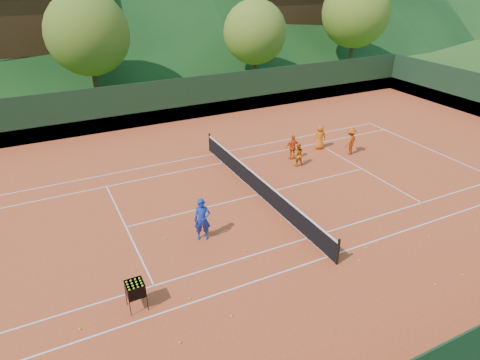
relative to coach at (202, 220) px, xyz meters
name	(u,v)px	position (x,y,z in m)	size (l,w,h in m)	color
ground	(259,195)	(3.80, 2.24, -0.92)	(400.00, 400.00, 0.00)	#2D4D18
clay_court	(259,195)	(3.80, 2.24, -0.91)	(40.00, 24.00, 0.02)	#CA4620
coach	(202,220)	(0.00, 0.00, 0.00)	(0.66, 0.43, 1.81)	#182F9E
student_a	(298,155)	(7.29, 4.19, -0.25)	(0.63, 0.49, 1.30)	orange
student_b	(293,147)	(7.51, 5.02, -0.18)	(0.85, 0.35, 1.44)	#FF5916
student_c	(320,137)	(9.80, 5.63, -0.15)	(0.73, 0.48, 1.50)	orange
student_d	(350,141)	(10.88, 4.17, -0.10)	(1.04, 0.60, 1.61)	#CC4E12
tennis_ball_0	(463,275)	(7.40, -6.30, -0.87)	(0.07, 0.07, 0.07)	yellow
tennis_ball_1	(283,212)	(3.96, 0.28, -0.87)	(0.07, 0.07, 0.07)	yellow
tennis_ball_3	(354,208)	(6.99, -0.91, -0.87)	(0.07, 0.07, 0.07)	yellow
tennis_ball_4	(232,316)	(-0.82, -4.39, -0.87)	(0.07, 0.07, 0.07)	yellow
tennis_ball_5	(436,285)	(6.13, -6.23, -0.87)	(0.07, 0.07, 0.07)	yellow
tennis_ball_6	(304,195)	(5.70, 1.13, -0.87)	(0.07, 0.07, 0.07)	yellow
tennis_ball_7	(366,248)	(5.42, -3.51, -0.87)	(0.07, 0.07, 0.07)	yellow
tennis_ball_8	(215,232)	(0.57, 0.17, -0.87)	(0.07, 0.07, 0.07)	yellow
tennis_ball_9	(391,209)	(8.46, -1.72, -0.87)	(0.07, 0.07, 0.07)	yellow
tennis_ball_10	(165,239)	(-1.39, 0.61, -0.87)	(0.07, 0.07, 0.07)	yellow
tennis_ball_11	(429,236)	(8.30, -4.01, -0.87)	(0.07, 0.07, 0.07)	yellow
tennis_ball_12	(190,298)	(-1.74, -3.06, -0.87)	(0.07, 0.07, 0.07)	yellow
tennis_ball_13	(360,198)	(7.93, -0.27, -0.87)	(0.07, 0.07, 0.07)	yellow
tennis_ball_14	(359,261)	(4.64, -4.00, -0.87)	(0.07, 0.07, 0.07)	yellow
tennis_ball_15	(140,289)	(-3.09, -1.86, -0.87)	(0.07, 0.07, 0.07)	yellow
tennis_ball_16	(180,342)	(-2.63, -4.67, -0.87)	(0.07, 0.07, 0.07)	yellow
tennis_ball_17	(245,251)	(1.13, -1.54, -0.87)	(0.07, 0.07, 0.07)	yellow
tennis_ball_18	(281,221)	(3.51, -0.31, -0.87)	(0.07, 0.07, 0.07)	yellow
tennis_ball_20	(80,329)	(-5.19, -2.81, -0.87)	(0.07, 0.07, 0.07)	yellow
court_lines	(259,194)	(3.80, 2.24, -0.90)	(23.83, 11.03, 0.00)	white
tennis_net	(259,185)	(3.80, 2.24, -0.40)	(0.10, 12.07, 1.10)	black
perimeter_fence	(259,171)	(3.80, 2.24, 0.34)	(40.40, 24.24, 3.00)	#15311A
ball_hopper	(135,289)	(-3.37, -2.65, -0.16)	(0.57, 0.57, 1.00)	black
chalet_mid	(160,13)	(9.80, 36.24, 4.07)	(12.65, 8.82, 11.45)	beige
chalet_right	(285,8)	(23.80, 32.24, 4.33)	(11.50, 8.82, 11.91)	beige
tree_b	(88,33)	(-0.20, 22.24, 4.27)	(6.40, 6.40, 8.40)	#3C2618
tree_c	(255,32)	(13.80, 21.24, 3.62)	(5.60, 5.60, 7.35)	#412A1A
tree_d	(356,13)	(25.80, 22.24, 4.60)	(6.80, 6.80, 8.93)	#3C2818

